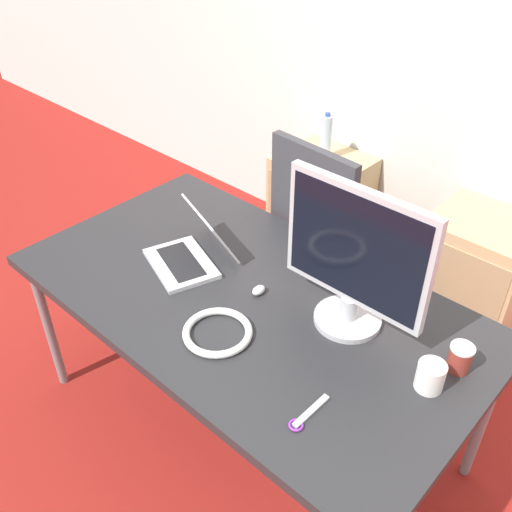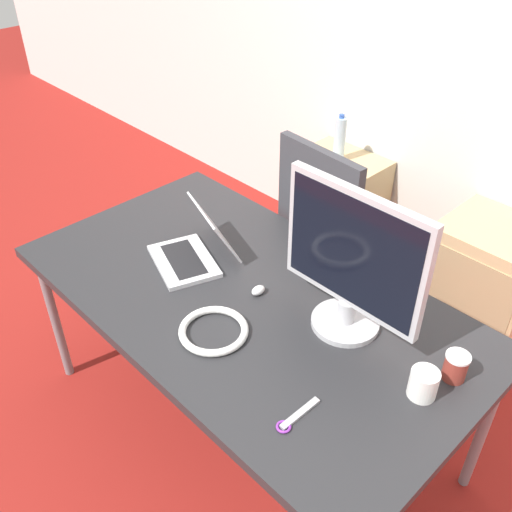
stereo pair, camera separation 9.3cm
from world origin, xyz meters
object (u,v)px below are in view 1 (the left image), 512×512
(office_chair, at_px, (333,265))
(mouse, at_px, (259,290))
(monitor, at_px, (355,259))
(cable_coil, at_px, (218,332))
(water_bottle, at_px, (326,137))
(coffee_cup_brown, at_px, (460,358))
(coffee_cup_white, at_px, (430,376))
(laptop_center, at_px, (191,251))
(cabinet_left, at_px, (320,207))
(cabinet_right, at_px, (474,275))

(office_chair, xyz_separation_m, mouse, (0.13, -0.68, 0.33))
(monitor, distance_m, cable_coil, 0.51)
(water_bottle, distance_m, coffee_cup_brown, 1.67)
(office_chair, bearing_deg, coffee_cup_white, -39.04)
(laptop_center, xyz_separation_m, coffee_cup_white, (1.00, 0.05, 0.00))
(cabinet_left, bearing_deg, coffee_cup_brown, -38.73)
(water_bottle, height_order, coffee_cup_white, water_bottle)
(coffee_cup_white, bearing_deg, cabinet_right, 104.82)
(water_bottle, bearing_deg, office_chair, -48.18)
(water_bottle, distance_m, monitor, 1.45)
(cabinet_left, height_order, mouse, mouse)
(cabinet_left, relative_size, coffee_cup_brown, 6.72)
(coffee_cup_white, bearing_deg, office_chair, 140.96)
(cabinet_left, relative_size, cable_coil, 2.69)
(monitor, distance_m, mouse, 0.42)
(water_bottle, distance_m, cable_coil, 1.58)
(office_chair, xyz_separation_m, cabinet_right, (0.49, 0.52, -0.10))
(office_chair, xyz_separation_m, coffee_cup_white, (0.80, -0.65, 0.36))
(cabinet_left, bearing_deg, coffee_cup_white, -42.68)
(cabinet_left, bearing_deg, monitor, -49.97)
(monitor, distance_m, coffee_cup_white, 0.42)
(cable_coil, bearing_deg, coffee_cup_white, 23.63)
(cabinet_right, xyz_separation_m, mouse, (-0.36, -1.20, 0.43))
(monitor, bearing_deg, laptop_center, -168.88)
(water_bottle, height_order, coffee_cup_brown, water_bottle)
(mouse, distance_m, cable_coil, 0.25)
(office_chair, height_order, cable_coil, office_chair)
(cable_coil, bearing_deg, monitor, 51.57)
(monitor, xyz_separation_m, cable_coil, (-0.28, -0.35, -0.25))
(cabinet_right, height_order, water_bottle, water_bottle)
(water_bottle, bearing_deg, cabinet_right, -0.13)
(office_chair, height_order, laptop_center, office_chair)
(water_bottle, relative_size, laptop_center, 0.67)
(mouse, xyz_separation_m, cable_coil, (0.04, -0.25, -0.00))
(monitor, xyz_separation_m, coffee_cup_white, (0.35, -0.08, -0.22))
(cable_coil, bearing_deg, laptop_center, 149.32)
(laptop_center, xyz_separation_m, coffee_cup_brown, (1.03, 0.18, 0.00))
(cabinet_right, distance_m, cable_coil, 1.54)
(mouse, distance_m, coffee_cup_brown, 0.72)
(coffee_cup_white, bearing_deg, coffee_cup_brown, 76.42)
(cabinet_left, xyz_separation_m, mouse, (0.60, -1.20, 0.43))
(mouse, height_order, coffee_cup_white, coffee_cup_white)
(office_chair, distance_m, water_bottle, 0.78)
(mouse, bearing_deg, cabinet_right, 73.20)
(mouse, bearing_deg, water_bottle, 116.59)
(cabinet_left, xyz_separation_m, cabinet_right, (0.96, 0.00, 0.00))
(monitor, xyz_separation_m, mouse, (-0.32, -0.10, -0.25))
(mouse, bearing_deg, coffee_cup_white, 2.05)
(laptop_center, height_order, monitor, monitor)
(office_chair, relative_size, coffee_cup_brown, 11.60)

